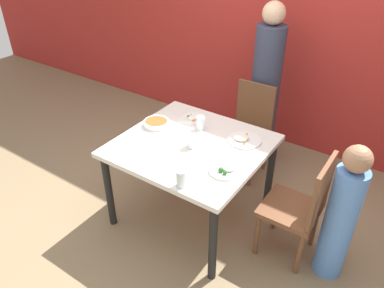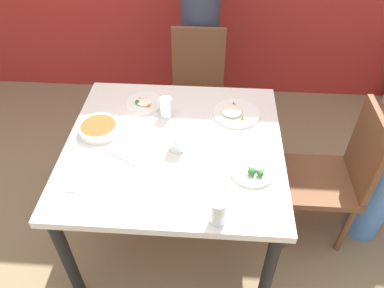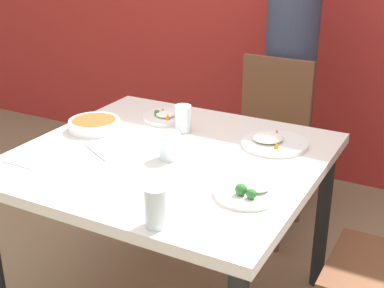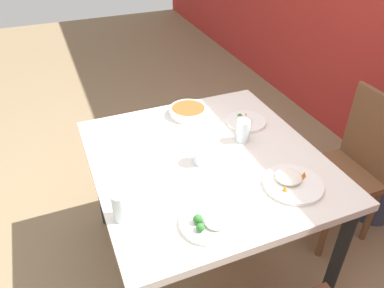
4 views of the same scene
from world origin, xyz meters
name	(u,v)px [view 2 (image 2 of 4)]	position (x,y,z in m)	size (l,w,h in m)	color
ground_plane	(178,227)	(0.00, 0.00, 0.00)	(10.00, 10.00, 0.00)	#847051
dining_table	(174,155)	(0.00, 0.00, 0.65)	(1.11, 1.06, 0.74)	silver
chair_adult_spot	(197,89)	(0.07, 0.87, 0.48)	(0.40, 0.40, 0.90)	brown
chair_child_spot	(335,174)	(0.90, 0.08, 0.48)	(0.40, 0.40, 0.90)	brown
person_adult	(200,34)	(0.07, 1.18, 0.76)	(0.28, 0.28, 1.61)	#33384C
bowl_curry	(99,128)	(-0.40, 0.06, 0.76)	(0.21, 0.21, 0.05)	white
plate_rice_adult	(144,103)	(-0.20, 0.32, 0.75)	(0.21, 0.21, 0.05)	white
plate_rice_child	(253,170)	(0.40, -0.17, 0.75)	(0.21, 0.21, 0.06)	white
plate_noodles	(235,113)	(0.32, 0.26, 0.75)	(0.26, 0.26, 0.05)	white
glass_water_tall	(218,212)	(0.23, -0.47, 0.80)	(0.07, 0.07, 0.12)	silver
glass_water_short	(166,107)	(-0.07, 0.23, 0.79)	(0.07, 0.07, 0.11)	silver
glass_water_center	(177,141)	(0.02, -0.04, 0.79)	(0.08, 0.08, 0.10)	silver
napkin_folded	(76,181)	(-0.43, -0.29, 0.74)	(0.14, 0.14, 0.01)	white
fork_steel	(121,158)	(-0.25, -0.12, 0.74)	(0.17, 0.10, 0.01)	silver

